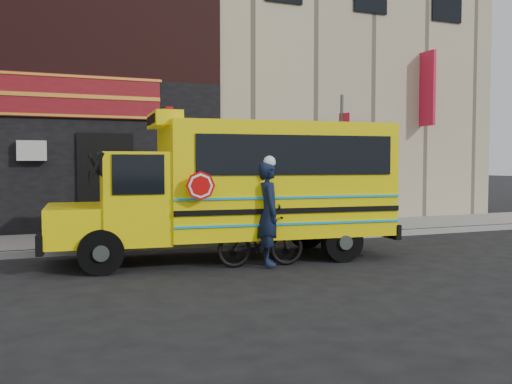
{
  "coord_description": "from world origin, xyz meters",
  "views": [
    {
      "loc": [
        -5.22,
        -9.97,
        1.96
      ],
      "look_at": [
        -0.37,
        1.85,
        1.29
      ],
      "focal_mm": 40.0,
      "sensor_mm": 36.0,
      "label": 1
    }
  ],
  "objects_px": {
    "school_bus": "(243,185)",
    "cyclist": "(269,216)",
    "bicycle": "(261,240)",
    "sign_pole": "(342,161)"
  },
  "relations": [
    {
      "from": "school_bus",
      "to": "cyclist",
      "type": "bearing_deg",
      "value": -84.83
    },
    {
      "from": "bicycle",
      "to": "cyclist",
      "type": "relative_size",
      "value": 0.87
    },
    {
      "from": "sign_pole",
      "to": "bicycle",
      "type": "relative_size",
      "value": 2.18
    },
    {
      "from": "sign_pole",
      "to": "cyclist",
      "type": "xyz_separation_m",
      "value": [
        -3.15,
        -2.65,
        -1.02
      ]
    },
    {
      "from": "cyclist",
      "to": "bicycle",
      "type": "bearing_deg",
      "value": 64.43
    },
    {
      "from": "bicycle",
      "to": "school_bus",
      "type": "bearing_deg",
      "value": 6.34
    },
    {
      "from": "school_bus",
      "to": "sign_pole",
      "type": "xyz_separation_m",
      "value": [
        3.25,
        1.55,
        0.48
      ]
    },
    {
      "from": "sign_pole",
      "to": "cyclist",
      "type": "height_order",
      "value": "sign_pole"
    },
    {
      "from": "bicycle",
      "to": "cyclist",
      "type": "xyz_separation_m",
      "value": [
        0.11,
        -0.1,
        0.46
      ]
    },
    {
      "from": "sign_pole",
      "to": "cyclist",
      "type": "relative_size",
      "value": 1.88
    }
  ]
}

